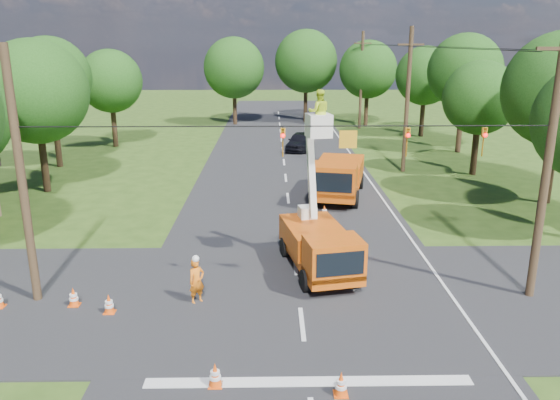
{
  "coord_description": "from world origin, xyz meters",
  "views": [
    {
      "loc": [
        -1.0,
        -16.15,
        9.04
      ],
      "look_at": [
        -0.63,
        5.87,
        2.6
      ],
      "focal_mm": 35.0,
      "sensor_mm": 36.0,
      "label": 1
    }
  ],
  "objects_px": {
    "traffic_cone_3": "(324,212)",
    "pole_left": "(22,180)",
    "traffic_cone_1": "(341,384)",
    "tree_far_b": "(306,61)",
    "traffic_cone_2": "(303,229)",
    "tree_right_c": "(480,98)",
    "tree_right_e": "(425,76)",
    "pole_right_far": "(361,80)",
    "tree_right_d": "(465,71)",
    "distant_car": "(300,141)",
    "tree_far_a": "(234,68)",
    "tree_far_c": "(368,69)",
    "ground_worker": "(197,281)",
    "traffic_cone_4": "(109,304)",
    "traffic_cone_5": "(74,297)",
    "second_truck": "(338,177)",
    "bucket_truck": "(320,236)",
    "tree_left_d": "(35,92)",
    "traffic_cone_0": "(215,375)",
    "pole_right_mid": "(407,100)",
    "traffic_cone_7": "(352,182)",
    "tree_left_f": "(110,81)",
    "pole_right_near": "(548,160)",
    "tree_left_e": "(50,78)"
  },
  "relations": [
    {
      "from": "traffic_cone_5",
      "to": "traffic_cone_7",
      "type": "relative_size",
      "value": 1.0
    },
    {
      "from": "ground_worker",
      "to": "traffic_cone_4",
      "type": "relative_size",
      "value": 2.35
    },
    {
      "from": "pole_left",
      "to": "tree_left_d",
      "type": "height_order",
      "value": "tree_left_d"
    },
    {
      "from": "traffic_cone_2",
      "to": "pole_left",
      "type": "xyz_separation_m",
      "value": [
        -10.03,
        -6.56,
        4.14
      ]
    },
    {
      "from": "traffic_cone_2",
      "to": "traffic_cone_3",
      "type": "bearing_deg",
      "value": 64.67
    },
    {
      "from": "distant_car",
      "to": "tree_right_e",
      "type": "bearing_deg",
      "value": 45.0
    },
    {
      "from": "bucket_truck",
      "to": "traffic_cone_7",
      "type": "xyz_separation_m",
      "value": [
        3.26,
        13.19,
        -1.2
      ]
    },
    {
      "from": "ground_worker",
      "to": "pole_right_near",
      "type": "relative_size",
      "value": 0.17
    },
    {
      "from": "traffic_cone_4",
      "to": "tree_far_b",
      "type": "distance_m",
      "value": 47.52
    },
    {
      "from": "tree_right_d",
      "to": "tree_far_c",
      "type": "xyz_separation_m",
      "value": [
        -5.3,
        15.0,
        -0.62
      ]
    },
    {
      "from": "traffic_cone_0",
      "to": "pole_right_mid",
      "type": "height_order",
      "value": "pole_right_mid"
    },
    {
      "from": "traffic_cone_2",
      "to": "tree_far_b",
      "type": "relative_size",
      "value": 0.07
    },
    {
      "from": "tree_far_c",
      "to": "tree_right_e",
      "type": "bearing_deg",
      "value": -58.44
    },
    {
      "from": "bucket_truck",
      "to": "second_truck",
      "type": "height_order",
      "value": "bucket_truck"
    },
    {
      "from": "traffic_cone_1",
      "to": "traffic_cone_7",
      "type": "bearing_deg",
      "value": 81.01
    },
    {
      "from": "tree_left_e",
      "to": "distant_car",
      "type": "bearing_deg",
      "value": 18.08
    },
    {
      "from": "tree_left_f",
      "to": "tree_far_b",
      "type": "bearing_deg",
      "value": 40.12
    },
    {
      "from": "pole_right_far",
      "to": "tree_right_c",
      "type": "height_order",
      "value": "pole_right_far"
    },
    {
      "from": "ground_worker",
      "to": "bucket_truck",
      "type": "bearing_deg",
      "value": -7.98
    },
    {
      "from": "traffic_cone_2",
      "to": "traffic_cone_7",
      "type": "distance_m",
      "value": 9.66
    },
    {
      "from": "traffic_cone_3",
      "to": "tree_far_b",
      "type": "relative_size",
      "value": 0.07
    },
    {
      "from": "pole_right_far",
      "to": "tree_right_c",
      "type": "distance_m",
      "value": 21.52
    },
    {
      "from": "traffic_cone_2",
      "to": "ground_worker",
      "type": "bearing_deg",
      "value": -121.36
    },
    {
      "from": "distant_car",
      "to": "traffic_cone_1",
      "type": "distance_m",
      "value": 33.74
    },
    {
      "from": "traffic_cone_5",
      "to": "pole_left",
      "type": "height_order",
      "value": "pole_left"
    },
    {
      "from": "pole_right_far",
      "to": "tree_right_d",
      "type": "relative_size",
      "value": 1.03
    },
    {
      "from": "bucket_truck",
      "to": "pole_right_far",
      "type": "height_order",
      "value": "pole_right_far"
    },
    {
      "from": "traffic_cone_3",
      "to": "pole_left",
      "type": "distance_m",
      "value": 15.19
    },
    {
      "from": "distant_car",
      "to": "tree_right_d",
      "type": "relative_size",
      "value": 0.47
    },
    {
      "from": "pole_left",
      "to": "tree_far_b",
      "type": "xyz_separation_m",
      "value": [
        12.5,
        45.0,
        2.31
      ]
    },
    {
      "from": "traffic_cone_5",
      "to": "tree_right_e",
      "type": "bearing_deg",
      "value": 58.48
    },
    {
      "from": "bucket_truck",
      "to": "pole_right_far",
      "type": "distance_m",
      "value": 38.61
    },
    {
      "from": "ground_worker",
      "to": "tree_left_f",
      "type": "height_order",
      "value": "tree_left_f"
    },
    {
      "from": "tree_left_f",
      "to": "tree_right_d",
      "type": "relative_size",
      "value": 0.87
    },
    {
      "from": "traffic_cone_3",
      "to": "pole_left",
      "type": "relative_size",
      "value": 0.08
    },
    {
      "from": "traffic_cone_4",
      "to": "tree_left_f",
      "type": "height_order",
      "value": "tree_left_f"
    },
    {
      "from": "tree_right_d",
      "to": "tree_far_c",
      "type": "height_order",
      "value": "tree_right_d"
    },
    {
      "from": "ground_worker",
      "to": "tree_right_d",
      "type": "xyz_separation_m",
      "value": [
        18.46,
        27.32,
        5.84
      ]
    },
    {
      "from": "distant_car",
      "to": "tree_far_b",
      "type": "relative_size",
      "value": 0.44
    },
    {
      "from": "ground_worker",
      "to": "traffic_cone_0",
      "type": "xyz_separation_m",
      "value": [
        1.12,
        -4.98,
        -0.48
      ]
    },
    {
      "from": "traffic_cone_1",
      "to": "tree_far_b",
      "type": "bearing_deg",
      "value": 87.54
    },
    {
      "from": "tree_right_c",
      "to": "traffic_cone_5",
      "type": "bearing_deg",
      "value": -137.32
    },
    {
      "from": "tree_right_c",
      "to": "tree_right_e",
      "type": "distance_m",
      "value": 16.02
    },
    {
      "from": "traffic_cone_1",
      "to": "tree_left_d",
      "type": "xyz_separation_m",
      "value": [
        -15.82,
        20.76,
        5.77
      ]
    },
    {
      "from": "second_truck",
      "to": "tree_far_c",
      "type": "xyz_separation_m",
      "value": [
        6.53,
        28.88,
        4.75
      ]
    },
    {
      "from": "traffic_cone_0",
      "to": "tree_right_d",
      "type": "xyz_separation_m",
      "value": [
        17.34,
        32.3,
        6.32
      ]
    },
    {
      "from": "tree_far_a",
      "to": "tree_far_c",
      "type": "distance_m",
      "value": 14.53
    },
    {
      "from": "pole_right_near",
      "to": "tree_far_c",
      "type": "bearing_deg",
      "value": 88.64
    },
    {
      "from": "bucket_truck",
      "to": "traffic_cone_4",
      "type": "xyz_separation_m",
      "value": [
        -7.51,
        -3.4,
        -1.2
      ]
    },
    {
      "from": "bucket_truck",
      "to": "traffic_cone_4",
      "type": "distance_m",
      "value": 8.33
    }
  ]
}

